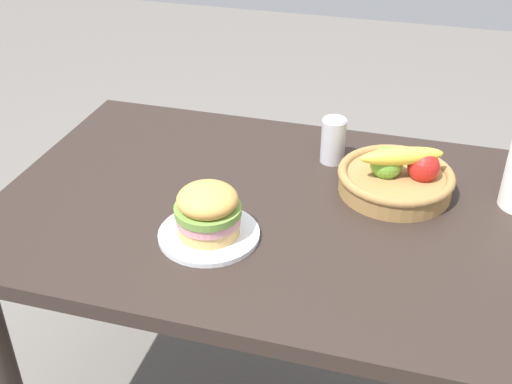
{
  "coord_description": "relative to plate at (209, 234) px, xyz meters",
  "views": [
    {
      "loc": [
        0.3,
        -1.27,
        1.61
      ],
      "look_at": [
        -0.05,
        -0.05,
        0.81
      ],
      "focal_mm": 44.83,
      "sensor_mm": 36.0,
      "label": 1
    }
  ],
  "objects": [
    {
      "name": "fruit_basket",
      "position": [
        0.39,
        0.31,
        0.04
      ],
      "size": [
        0.29,
        0.29,
        0.14
      ],
      "color": "#9E7542",
      "rests_on": "dining_table"
    },
    {
      "name": "sandwich",
      "position": [
        0.0,
        0.0,
        0.07
      ],
      "size": [
        0.15,
        0.15,
        0.12
      ],
      "color": "#DBAD60",
      "rests_on": "plate"
    },
    {
      "name": "soda_can",
      "position": [
        0.21,
        0.42,
        0.06
      ],
      "size": [
        0.07,
        0.07,
        0.13
      ],
      "color": "silver",
      "rests_on": "dining_table"
    },
    {
      "name": "plate",
      "position": [
        0.0,
        0.0,
        0.0
      ],
      "size": [
        0.23,
        0.23,
        0.01
      ],
      "primitive_type": "cylinder",
      "color": "white",
      "rests_on": "dining_table"
    },
    {
      "name": "dining_table",
      "position": [
        0.13,
        0.17,
        -0.11
      ],
      "size": [
        1.4,
        0.9,
        0.75
      ],
      "color": "#2D231E",
      "rests_on": "ground_plane"
    }
  ]
}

